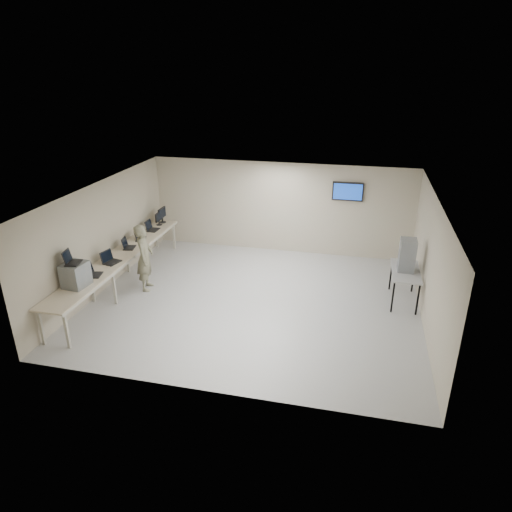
% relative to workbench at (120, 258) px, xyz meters
% --- Properties ---
extents(room, '(8.01, 7.01, 2.81)m').
position_rel_workbench_xyz_m(room, '(3.62, 0.06, 0.58)').
color(room, silver).
rests_on(room, ground).
extents(workbench, '(0.76, 6.00, 0.90)m').
position_rel_workbench_xyz_m(workbench, '(0.00, 0.00, 0.00)').
color(workbench, beige).
rests_on(workbench, ground).
extents(equipment_box, '(0.51, 0.57, 0.55)m').
position_rel_workbench_xyz_m(equipment_box, '(-0.06, -1.80, 0.35)').
color(equipment_box, gray).
rests_on(equipment_box, workbench).
extents(laptop_on_box, '(0.37, 0.42, 0.29)m').
position_rel_workbench_xyz_m(laptop_on_box, '(-0.12, -1.80, 0.70)').
color(laptop_on_box, black).
rests_on(laptop_on_box, equipment_box).
extents(laptop_0, '(0.36, 0.41, 0.28)m').
position_rel_workbench_xyz_m(laptop_0, '(-0.01, -1.22, 0.15)').
color(laptop_0, black).
rests_on(laptop_0, workbench).
extents(laptop_1, '(0.41, 0.46, 0.31)m').
position_rel_workbench_xyz_m(laptop_1, '(-0.01, -0.46, 0.15)').
color(laptop_1, black).
rests_on(laptop_1, workbench).
extents(laptop_2, '(0.37, 0.41, 0.29)m').
position_rel_workbench_xyz_m(laptop_2, '(-0.05, 0.54, 0.15)').
color(laptop_2, black).
rests_on(laptop_2, workbench).
extents(laptop_3, '(0.41, 0.44, 0.29)m').
position_rel_workbench_xyz_m(laptop_3, '(-0.05, 1.20, 0.15)').
color(laptop_3, black).
rests_on(laptop_3, workbench).
extents(laptop_4, '(0.32, 0.39, 0.30)m').
position_rel_workbench_xyz_m(laptop_4, '(-0.04, 2.00, 0.15)').
color(laptop_4, black).
rests_on(laptop_4, workbench).
extents(monitor_near, '(0.18, 0.41, 0.40)m').
position_rel_workbench_xyz_m(monitor_near, '(-0.01, 2.50, 0.32)').
color(monitor_near, black).
rests_on(monitor_near, workbench).
extents(monitor_far, '(0.21, 0.47, 0.47)m').
position_rel_workbench_xyz_m(monitor_far, '(-0.01, 2.75, 0.35)').
color(monitor_far, black).
rests_on(monitor_far, workbench).
extents(soldier, '(0.56, 0.73, 1.77)m').
position_rel_workbench_xyz_m(soldier, '(0.67, 0.06, 0.06)').
color(soldier, '#5B5D47').
rests_on(soldier, ground).
extents(side_table, '(0.66, 1.42, 0.85)m').
position_rel_workbench_xyz_m(side_table, '(7.19, 0.84, -0.04)').
color(side_table, '#AAAAAA').
rests_on(side_table, ground).
extents(storage_bins, '(0.38, 0.42, 0.80)m').
position_rel_workbench_xyz_m(storage_bins, '(7.17, 0.84, 0.43)').
color(storage_bins, '#99A0A6').
rests_on(storage_bins, side_table).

